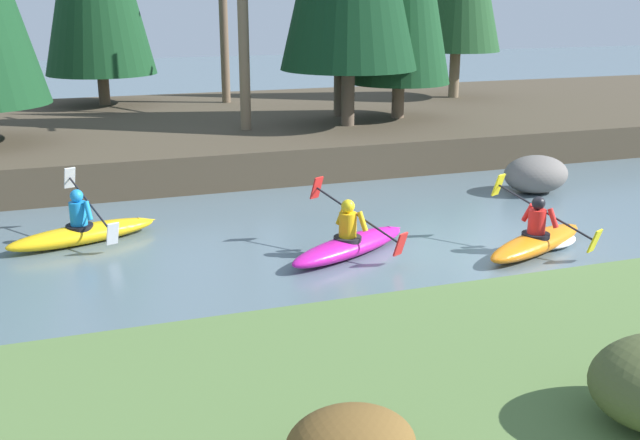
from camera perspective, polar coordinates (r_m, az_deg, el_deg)
name	(u,v)px	position (r m, az deg, el deg)	size (l,w,h in m)	color
ground_plane	(451,248)	(13.42, 9.96, -2.11)	(90.00, 90.00, 0.00)	slate
riverbank_far	(279,127)	(23.09, -3.14, 7.10)	(44.00, 11.38, 0.87)	#473D2D
bare_tree_mid_upstream	(244,34)	(19.97, -5.82, 13.92)	(2.91, 2.88, 5.23)	#7A664C
bare_tree_mid_downstream	(223,4)	(25.33, -7.37, 16.02)	(3.70, 3.65, 6.72)	brown
bare_tree_downstream	(339,25)	(22.27, 1.46, 14.60)	(3.06, 3.02, 5.50)	brown
kayaker_lead	(540,240)	(13.59, 16.43, -1.44)	(2.70, 1.95, 1.20)	orange
kayaker_middle	(350,243)	(12.79, 2.33, -1.76)	(2.68, 1.93, 1.20)	#C61999
kayaker_trailing	(84,231)	(14.08, -17.54, -0.81)	(2.75, 2.02, 1.20)	yellow
boulder_midstream	(536,174)	(17.55, 16.12, 3.37)	(1.50, 1.17, 0.85)	slate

